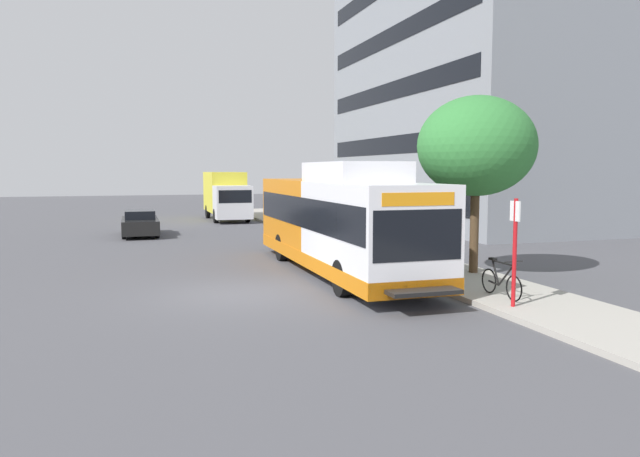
% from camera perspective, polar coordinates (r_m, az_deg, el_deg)
% --- Properties ---
extents(ground_plane, '(120.00, 120.00, 0.00)m').
position_cam_1_polar(ground_plane, '(24.69, -11.16, -2.49)').
color(ground_plane, '#4C4C51').
extents(sidewalk_curb, '(3.00, 56.00, 0.14)m').
position_cam_1_polar(sidewalk_curb, '(24.54, 5.86, -2.30)').
color(sidewalk_curb, '#A8A399').
rests_on(sidewalk_curb, ground).
extents(transit_bus, '(2.58, 12.25, 3.65)m').
position_cam_1_polar(transit_bus, '(19.88, 1.80, 0.62)').
color(transit_bus, white).
rests_on(transit_bus, ground).
extents(bus_stop_sign_pole, '(0.10, 0.36, 2.60)m').
position_cam_1_polar(bus_stop_sign_pole, '(15.13, 17.89, -1.41)').
color(bus_stop_sign_pole, red).
rests_on(bus_stop_sign_pole, sidewalk_curb).
extents(bicycle_parked, '(0.52, 1.76, 1.02)m').
position_cam_1_polar(bicycle_parked, '(16.29, 16.72, -4.77)').
color(bicycle_parked, black).
rests_on(bicycle_parked, sidewalk_curb).
extents(street_tree_near_stop, '(3.70, 3.70, 5.59)m').
position_cam_1_polar(street_tree_near_stop, '(19.78, 14.53, 7.50)').
color(street_tree_near_stop, '#4C3823').
rests_on(street_tree_near_stop, sidewalk_curb).
extents(parked_car_far_lane, '(1.80, 4.50, 1.33)m').
position_cam_1_polar(parked_car_far_lane, '(32.69, -16.61, 0.50)').
color(parked_car_far_lane, black).
rests_on(parked_car_far_lane, ground).
extents(box_truck_background, '(2.32, 7.01, 3.25)m').
position_cam_1_polar(box_truck_background, '(41.61, -8.83, 3.19)').
color(box_truck_background, silver).
rests_on(box_truck_background, ground).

